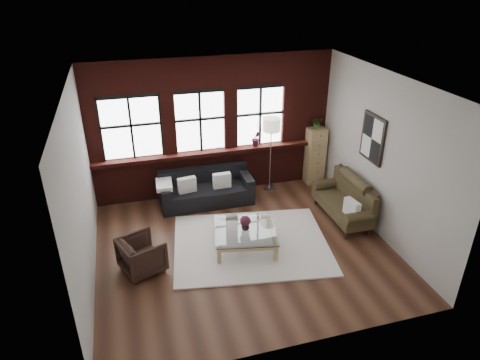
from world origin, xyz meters
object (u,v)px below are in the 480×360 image
object	(u,v)px
floor_lamp	(271,152)
armchair	(142,255)
dark_sofa	(206,188)
vintage_settee	(342,200)
coffee_table	(245,238)
vase	(245,226)
drawer_chest	(314,155)

from	to	relation	value
floor_lamp	armchair	bearing A→B (deg)	-144.14
dark_sofa	vintage_settee	size ratio (longest dim) A/B	1.23
coffee_table	vase	world-z (taller)	vase
vase	dark_sofa	bearing A→B (deg)	101.06
vintage_settee	armchair	size ratio (longest dim) A/B	2.36
armchair	drawer_chest	distance (m)	5.02
dark_sofa	vintage_settee	bearing A→B (deg)	-29.20
coffee_table	drawer_chest	bearing A→B (deg)	42.58
vintage_settee	drawer_chest	distance (m)	1.84
dark_sofa	floor_lamp	world-z (taller)	floor_lamp
vintage_settee	armchair	world-z (taller)	vintage_settee
dark_sofa	coffee_table	xyz separation A→B (m)	(0.37, -1.88, -0.19)
dark_sofa	coffee_table	size ratio (longest dim) A/B	1.79
vase	armchair	bearing A→B (deg)	-174.47
dark_sofa	vintage_settee	world-z (taller)	vintage_settee
dark_sofa	drawer_chest	world-z (taller)	drawer_chest
vintage_settee	coffee_table	xyz separation A→B (m)	(-2.26, -0.41, -0.26)
coffee_table	dark_sofa	bearing A→B (deg)	101.06
vintage_settee	drawer_chest	bearing A→B (deg)	84.74
dark_sofa	vintage_settee	distance (m)	3.01
coffee_table	vase	xyz separation A→B (m)	(0.00, 0.00, 0.27)
armchair	floor_lamp	bearing A→B (deg)	-75.30
dark_sofa	vase	xyz separation A→B (m)	(0.37, -1.88, 0.08)
vase	drawer_chest	distance (m)	3.30
dark_sofa	vase	size ratio (longest dim) A/B	12.90
dark_sofa	drawer_chest	bearing A→B (deg)	7.13
dark_sofa	floor_lamp	size ratio (longest dim) A/B	1.07
drawer_chest	coffee_table	bearing A→B (deg)	-137.42
vase	drawer_chest	world-z (taller)	drawer_chest
drawer_chest	floor_lamp	bearing A→B (deg)	-174.73
drawer_chest	dark_sofa	bearing A→B (deg)	-172.87
vintage_settee	vase	world-z (taller)	vintage_settee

